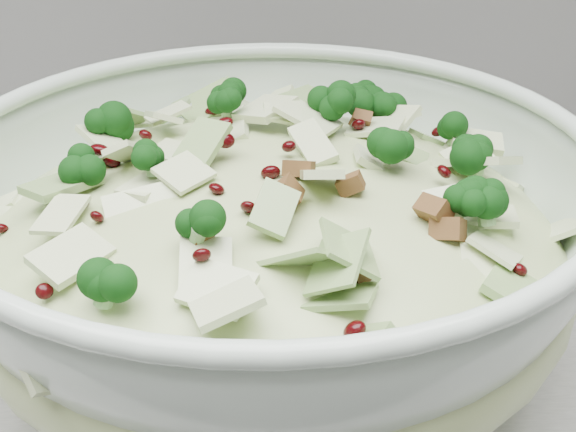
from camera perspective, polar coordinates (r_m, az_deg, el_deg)
name	(u,v)px	position (r m, az deg, el deg)	size (l,w,h in m)	color
mixing_bowl	(271,252)	(0.51, -1.25, -2.54)	(0.41, 0.41, 0.16)	silver
salad	(270,216)	(0.49, -1.28, 0.03)	(0.43, 0.43, 0.16)	#C4D793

